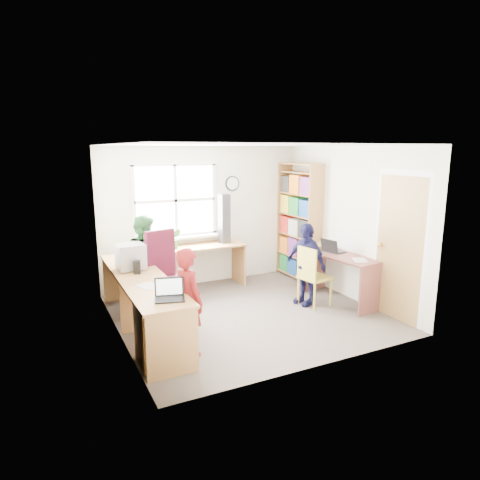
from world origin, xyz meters
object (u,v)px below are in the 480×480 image
at_px(crt_monitor, 131,257).
at_px(cd_tower, 224,219).
at_px(laptop_right, 332,249).
at_px(l_desk, 165,305).
at_px(person_navy, 306,264).
at_px(laptop_left, 169,294).
at_px(swivel_chair, 166,280).
at_px(potted_plant, 176,239).
at_px(person_green, 147,261).
at_px(bookshelf, 299,225).
at_px(wooden_chair, 312,274).
at_px(person_red, 188,301).
at_px(right_desk, 341,267).

relative_size(crt_monitor, cd_tower, 0.45).
bearing_deg(crt_monitor, laptop_right, -11.82).
xyz_separation_m(l_desk, person_navy, (2.30, 0.28, 0.18)).
relative_size(laptop_left, person_navy, 0.30).
bearing_deg(swivel_chair, laptop_right, -24.84).
xyz_separation_m(potted_plant, person_green, (-0.58, -0.38, -0.22)).
height_order(bookshelf, laptop_left, bookshelf).
distance_m(wooden_chair, cd_tower, 1.86).
distance_m(crt_monitor, person_red, 1.31).
xyz_separation_m(cd_tower, potted_plant, (-0.89, -0.05, -0.26)).
height_order(right_desk, laptop_left, laptop_left).
bearing_deg(person_red, wooden_chair, -88.07).
height_order(wooden_chair, cd_tower, cd_tower).
bearing_deg(person_navy, cd_tower, -166.07).
xyz_separation_m(crt_monitor, cd_tower, (1.82, 0.99, 0.25)).
relative_size(laptop_left, laptop_right, 1.02).
bearing_deg(l_desk, person_red, -73.39).
xyz_separation_m(laptop_left, potted_plant, (0.81, 2.29, 0.11)).
bearing_deg(wooden_chair, bookshelf, 54.86).
xyz_separation_m(bookshelf, laptop_left, (-3.07, -2.08, -0.20)).
height_order(potted_plant, person_red, person_red).
xyz_separation_m(right_desk, laptop_left, (-2.98, -0.75, 0.26)).
xyz_separation_m(swivel_chair, laptop_left, (-0.36, -1.34, 0.27)).
xyz_separation_m(right_desk, potted_plant, (-2.18, 1.54, 0.37)).
relative_size(laptop_right, cd_tower, 0.44).
bearing_deg(l_desk, crt_monitor, 107.85).
bearing_deg(person_red, potted_plant, -28.75).
xyz_separation_m(laptop_left, person_red, (0.26, 0.12, -0.17)).
bearing_deg(right_desk, person_red, -173.62).
bearing_deg(l_desk, cd_tower, 47.34).
xyz_separation_m(bookshelf, cd_tower, (-1.37, 0.26, 0.17)).
bearing_deg(laptop_right, potted_plant, 44.42).
bearing_deg(l_desk, person_navy, 6.97).
relative_size(bookshelf, laptop_left, 5.59).
distance_m(potted_plant, person_green, 0.73).
relative_size(right_desk, laptop_left, 3.61).
bearing_deg(crt_monitor, swivel_chair, -3.99).
bearing_deg(person_green, right_desk, -94.34).
relative_size(right_desk, person_red, 1.07).
bearing_deg(person_green, l_desk, -166.57).
relative_size(potted_plant, person_navy, 0.26).
relative_size(l_desk, person_navy, 2.34).
distance_m(crt_monitor, person_navy, 2.59).
height_order(right_desk, cd_tower, cd_tower).
bearing_deg(potted_plant, person_red, -104.27).
distance_m(bookshelf, person_red, 3.45).
bearing_deg(l_desk, swivel_chair, 71.44).
relative_size(swivel_chair, laptop_left, 3.27).
relative_size(swivel_chair, wooden_chair, 1.33).
bearing_deg(right_desk, l_desk, 176.24).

